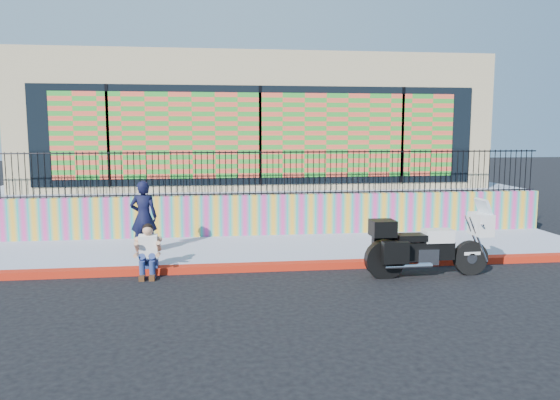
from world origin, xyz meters
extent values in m
plane|color=black|center=(0.00, 0.00, 0.00)|extent=(90.00, 90.00, 0.00)
cube|color=#B5130C|center=(0.00, 0.00, 0.07)|extent=(16.00, 0.30, 0.15)
cube|color=#8D94A9|center=(0.00, 1.65, 0.07)|extent=(16.00, 3.00, 0.15)
cube|color=#D7388C|center=(0.00, 3.25, 0.70)|extent=(16.00, 0.20, 1.10)
cube|color=#8D94A9|center=(0.00, 8.35, 0.62)|extent=(16.00, 10.00, 1.25)
cube|color=tan|center=(0.00, 8.15, 3.25)|extent=(14.00, 8.00, 4.00)
cube|color=black|center=(0.00, 4.13, 2.85)|extent=(12.60, 0.04, 2.80)
cube|color=#FF5538|center=(0.00, 4.10, 2.85)|extent=(11.48, 0.02, 2.40)
cylinder|color=black|center=(3.92, -0.91, 0.36)|extent=(0.72, 0.15, 0.72)
cylinder|color=black|center=(2.07, -0.91, 0.36)|extent=(0.72, 0.15, 0.72)
cube|color=black|center=(2.99, -0.91, 0.55)|extent=(1.04, 0.31, 0.37)
cube|color=silver|center=(2.94, -0.91, 0.44)|extent=(0.44, 0.37, 0.33)
cube|color=silver|center=(3.19, -0.91, 0.85)|extent=(0.60, 0.35, 0.26)
cube|color=black|center=(2.61, -0.91, 0.83)|extent=(0.60, 0.37, 0.13)
cube|color=silver|center=(4.12, -0.91, 1.07)|extent=(0.33, 0.57, 0.46)
cube|color=silver|center=(4.16, -0.91, 1.42)|extent=(0.20, 0.50, 0.37)
cube|color=black|center=(2.01, -0.91, 1.04)|extent=(0.48, 0.46, 0.33)
cube|color=black|center=(2.17, -1.24, 0.60)|extent=(0.52, 0.20, 0.44)
cube|color=black|center=(2.17, -0.59, 0.60)|extent=(0.52, 0.20, 0.44)
cube|color=silver|center=(3.92, -0.91, 0.47)|extent=(0.35, 0.17, 0.07)
imported|color=black|center=(-2.99, 1.44, 1.00)|extent=(0.64, 0.44, 1.69)
cube|color=navy|center=(-2.74, -0.02, 0.24)|extent=(0.36, 0.28, 0.18)
cube|color=white|center=(-2.74, -0.06, 0.59)|extent=(0.38, 0.27, 0.54)
sphere|color=tan|center=(-2.74, -0.10, 0.95)|extent=(0.21, 0.21, 0.21)
cube|color=#472814|center=(-2.84, -0.46, 0.05)|extent=(0.11, 0.26, 0.10)
cube|color=#472814|center=(-2.64, -0.46, 0.05)|extent=(0.11, 0.26, 0.10)
camera|label=1|loc=(-1.46, -11.43, 3.01)|focal=35.00mm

